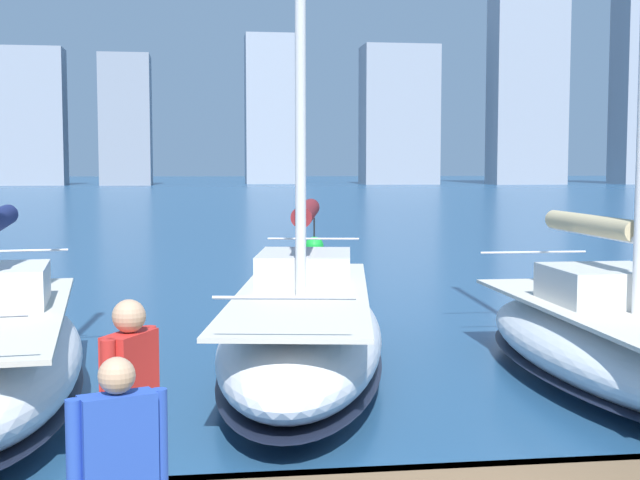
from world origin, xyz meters
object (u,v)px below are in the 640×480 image
at_px(person_blue_shirt, 118,466).
at_px(sailboat_tan, 617,339).
at_px(person_red_shirt, 130,398).
at_px(channel_buoy, 314,246).
at_px(sailboat_maroon, 303,328).

bearing_deg(person_blue_shirt, sailboat_tan, -132.36).
xyz_separation_m(sailboat_tan, person_red_shirt, (6.69, 6.16, 0.95)).
bearing_deg(channel_buoy, sailboat_tan, 95.48).
height_order(sailboat_maroon, person_red_shirt, sailboat_maroon).
distance_m(person_blue_shirt, channel_buoy, 27.75).
height_order(sailboat_maroon, channel_buoy, sailboat_maroon).
relative_size(sailboat_tan, person_blue_shirt, 8.12).
distance_m(sailboat_maroon, channel_buoy, 18.91).
relative_size(sailboat_tan, sailboat_maroon, 1.32).
height_order(sailboat_tan, person_blue_shirt, sailboat_tan).
bearing_deg(person_red_shirt, channel_buoy, -100.35).
distance_m(person_red_shirt, person_blue_shirt, 1.17).
bearing_deg(person_blue_shirt, channel_buoy, -99.89).
bearing_deg(sailboat_tan, person_red_shirt, 42.62).
distance_m(sailboat_tan, channel_buoy, 20.08).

